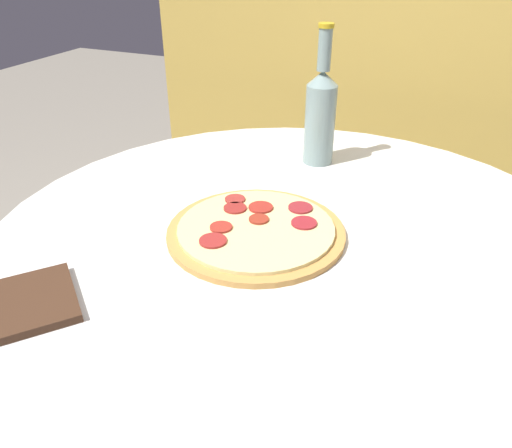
# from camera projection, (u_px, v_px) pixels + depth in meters

# --- Properties ---
(table) EXTENTS (1.01, 1.01, 0.74)m
(table) POSITION_uv_depth(u_px,v_px,m) (293.00, 305.00, 0.89)
(table) COLOR silver
(table) RESTS_ON ground_plane
(fence_panel) EXTENTS (1.54, 0.04, 1.80)m
(fence_panel) POSITION_uv_depth(u_px,v_px,m) (399.00, 41.00, 1.39)
(fence_panel) COLOR gold
(fence_panel) RESTS_ON ground_plane
(pizza) EXTENTS (0.29, 0.29, 0.02)m
(pizza) POSITION_uv_depth(u_px,v_px,m) (256.00, 230.00, 0.80)
(pizza) COLOR #C68E47
(pizza) RESTS_ON table
(beer_bottle) EXTENTS (0.06, 0.06, 0.28)m
(beer_bottle) POSITION_uv_depth(u_px,v_px,m) (320.00, 113.00, 1.01)
(beer_bottle) COLOR gray
(beer_bottle) RESTS_ON table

